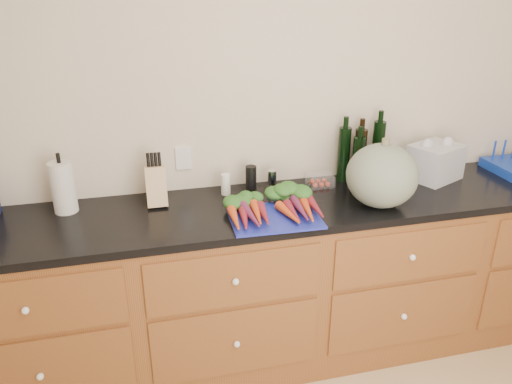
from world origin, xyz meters
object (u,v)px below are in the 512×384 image
object	(u,v)px
cutting_board	(274,217)
tomato_box	(320,180)
carrots	(272,206)
squash	(382,176)
knife_block	(156,186)
paper_towel	(63,187)

from	to	relation	value
cutting_board	tomato_box	size ratio (longest dim) A/B	3.15
carrots	tomato_box	bearing A→B (deg)	38.02
squash	tomato_box	bearing A→B (deg)	123.12
cutting_board	squash	xyz separation A→B (m)	(0.56, 0.02, 0.15)
squash	tomato_box	size ratio (longest dim) A/B	2.63
knife_block	tomato_box	xyz separation A→B (m)	(0.89, 0.03, -0.07)
squash	knife_block	xyz separation A→B (m)	(-1.09, 0.28, -0.06)
cutting_board	tomato_box	xyz separation A→B (m)	(0.35, 0.33, 0.03)
carrots	paper_towel	bearing A→B (deg)	164.68
carrots	tomato_box	world-z (taller)	carrots
paper_towel	tomato_box	distance (m)	1.33
cutting_board	carrots	distance (m)	0.06
cutting_board	squash	bearing A→B (deg)	2.02
tomato_box	carrots	bearing A→B (deg)	-141.98
carrots	knife_block	world-z (taller)	knife_block
carrots	knife_block	distance (m)	0.59
knife_block	tomato_box	size ratio (longest dim) A/B	1.48
carrots	squash	xyz separation A→B (m)	(0.56, -0.03, 0.12)
cutting_board	paper_towel	xyz separation A→B (m)	(-0.97, 0.32, 0.12)
knife_block	tomato_box	distance (m)	0.89
cutting_board	knife_block	world-z (taller)	knife_block
cutting_board	carrots	bearing A→B (deg)	90.00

